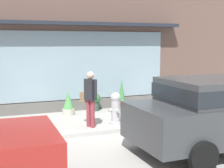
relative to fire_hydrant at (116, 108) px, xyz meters
name	(u,v)px	position (x,y,z in m)	size (l,w,h in m)	color
ground_plane	(112,130)	(-0.38, -0.68, -0.48)	(60.00, 60.00, 0.00)	#9E9B93
curb_strip	(115,130)	(-0.38, -0.88, -0.42)	(14.00, 0.24, 0.12)	#B2B2AD
storefront	(79,45)	(-0.39, 2.50, 1.82)	(14.00, 0.81, 4.69)	brown
fire_hydrant	(116,108)	(0.00, 0.00, 0.00)	(0.44, 0.41, 0.93)	#B2B2B7
pedestrian_with_handbag	(90,95)	(-0.82, -0.10, 0.44)	(0.37, 0.64, 1.59)	#8E333D
potted_plant_doorstep	(202,96)	(4.55, 1.97, -0.22)	(0.38, 0.38, 0.51)	#9E6042
potted_plant_window_right	(68,104)	(-1.02, 1.67, -0.11)	(0.40, 0.40, 0.78)	#B7B2A3
potted_plant_trailing_edge	(95,101)	(0.02, 1.94, -0.12)	(0.36, 0.36, 0.62)	#33473D
potted_plant_window_center	(122,95)	(0.94, 1.77, 0.06)	(0.26, 0.26, 1.12)	#9E6042
potted_plant_by_entrance	(183,89)	(3.65, 1.97, 0.08)	(0.35, 0.35, 1.17)	#33473D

